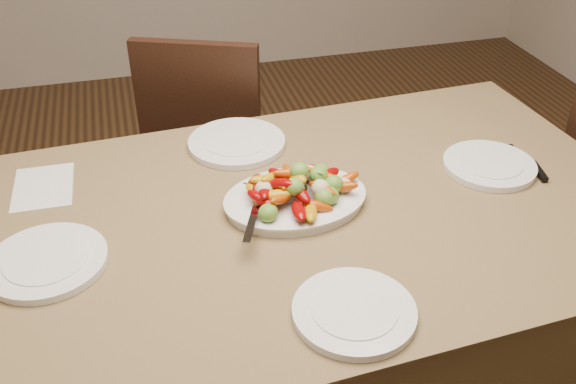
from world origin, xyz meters
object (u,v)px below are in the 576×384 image
at_px(dining_table, 288,322).
at_px(plate_far, 237,143).
at_px(plate_right, 489,166).
at_px(plate_left, 47,262).
at_px(chair_far, 215,143).
at_px(serving_platter, 295,201).
at_px(plate_near, 354,312).

bearing_deg(dining_table, plate_far, 99.08).
bearing_deg(plate_right, plate_left, -174.52).
xyz_separation_m(dining_table, chair_far, (-0.05, 0.88, 0.10)).
relative_size(dining_table, serving_platter, 5.25).
height_order(chair_far, plate_right, chair_far).
bearing_deg(plate_right, dining_table, -174.36).
distance_m(serving_platter, plate_far, 0.34).
relative_size(dining_table, plate_right, 7.34).
bearing_deg(plate_near, plate_left, 151.90).
bearing_deg(plate_left, chair_far, 61.09).
bearing_deg(plate_left, dining_table, 5.32).
bearing_deg(plate_near, dining_table, 95.67).
distance_m(plate_left, plate_right, 1.16).
xyz_separation_m(plate_left, plate_near, (0.60, -0.32, 0.00)).
distance_m(serving_platter, plate_right, 0.56).
relative_size(plate_left, plate_far, 0.94).
height_order(plate_right, plate_far, same).
bearing_deg(plate_left, plate_near, -28.10).
bearing_deg(plate_left, plate_right, 5.48).
xyz_separation_m(chair_far, plate_near, (0.09, -1.26, 0.29)).
bearing_deg(chair_far, plate_far, 111.80).
height_order(plate_left, plate_near, same).
height_order(serving_platter, plate_left, serving_platter).
height_order(plate_left, plate_right, same).
distance_m(serving_platter, plate_near, 0.40).
bearing_deg(serving_platter, plate_right, 3.26).
bearing_deg(serving_platter, dining_table, -135.11).
bearing_deg(plate_right, plate_near, -141.72).
distance_m(plate_far, plate_near, 0.74).
distance_m(dining_table, plate_near, 0.54).
xyz_separation_m(plate_left, plate_far, (0.51, 0.41, 0.00)).
height_order(chair_far, plate_near, chair_far).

